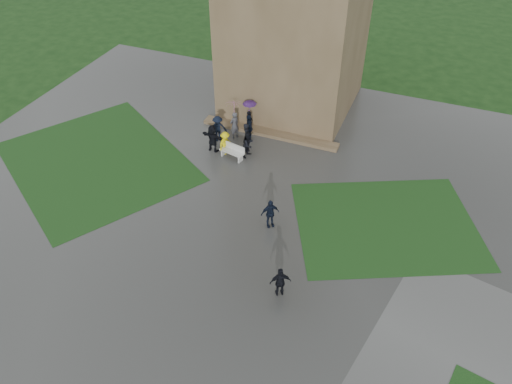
% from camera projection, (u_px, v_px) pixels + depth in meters
% --- Properties ---
extents(ground, '(120.00, 120.00, 0.00)m').
position_uv_depth(ground, '(193.00, 245.00, 24.39)').
color(ground, black).
extents(plaza, '(34.00, 34.00, 0.02)m').
position_uv_depth(plaza, '(211.00, 219.00, 25.81)').
color(plaza, '#333331').
rests_on(plaza, ground).
extents(lawn_inset_left, '(14.10, 13.46, 0.01)m').
position_uv_depth(lawn_inset_left, '(97.00, 162.00, 29.67)').
color(lawn_inset_left, '#143512').
rests_on(lawn_inset_left, plaza).
extents(lawn_inset_right, '(11.12, 10.15, 0.01)m').
position_uv_depth(lawn_inset_right, '(386.00, 224.00, 25.49)').
color(lawn_inset_right, '#143512').
rests_on(lawn_inset_right, plaza).
extents(tower_plinth, '(9.00, 0.80, 0.22)m').
position_uv_depth(tower_plinth, '(270.00, 133.00, 31.87)').
color(tower_plinth, brown).
rests_on(tower_plinth, plaza).
extents(bench, '(1.63, 0.81, 0.91)m').
position_uv_depth(bench, '(232.00, 151.00, 29.70)').
color(bench, silver).
rests_on(bench, plaza).
extents(visitor_cluster, '(3.38, 3.70, 2.55)m').
position_uv_depth(visitor_cluster, '(233.00, 129.00, 30.45)').
color(visitor_cluster, black).
rests_on(visitor_cluster, plaza).
extents(pedestrian_mid, '(1.08, 1.04, 1.64)m').
position_uv_depth(pedestrian_mid, '(270.00, 213.00, 24.92)').
color(pedestrian_mid, black).
rests_on(pedestrian_mid, plaza).
extents(pedestrian_near, '(1.08, 0.93, 1.60)m').
position_uv_depth(pedestrian_near, '(280.00, 282.00, 21.55)').
color(pedestrian_near, black).
rests_on(pedestrian_near, plaza).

